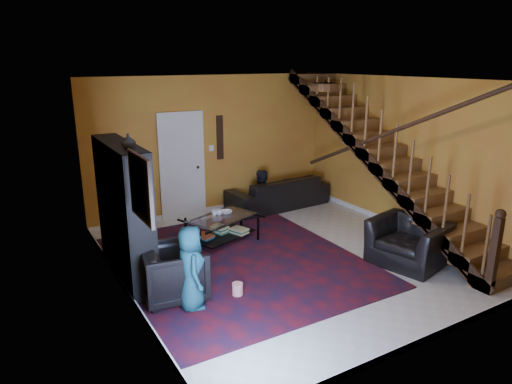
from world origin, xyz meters
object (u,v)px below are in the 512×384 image
Objects in this scene: bookshelf at (125,215)px; sofa at (278,192)px; armchair_left at (174,273)px; coffee_table at (222,227)px; armchair_right at (408,242)px.

bookshelf reaches higher than sofa.
bookshelf is at bearing 21.28° from sofa.
armchair_left is 0.62× the size of coffee_table.
sofa is 2.71× the size of armchair_left.
armchair_right is (3.55, -0.79, -0.02)m from armchair_left.
coffee_table is (1.78, 0.54, -0.71)m from bookshelf.
coffee_table is at bearing -35.27° from armchair_left.
bookshelf reaches higher than armchair_right.
sofa is 4.27m from armchair_left.
armchair_right is 3.11m from coffee_table.
sofa is at bearing -43.01° from armchair_left.
sofa is 2.25m from coffee_table.
bookshelf is 4.32m from armchair_right.
sofa is 2.07× the size of armchair_right.
bookshelf reaches higher than coffee_table.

